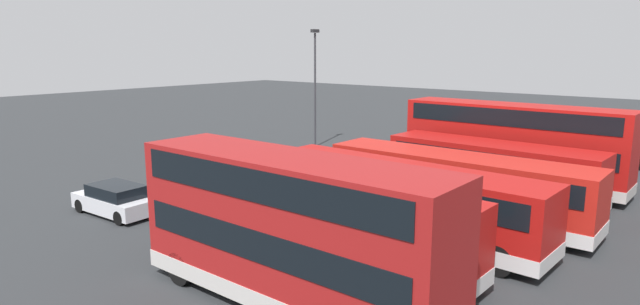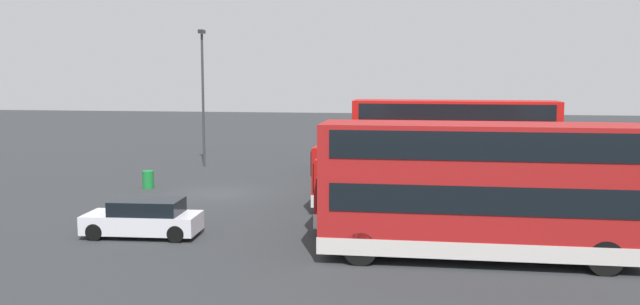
{
  "view_description": "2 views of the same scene",
  "coord_description": "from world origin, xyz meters",
  "px_view_note": "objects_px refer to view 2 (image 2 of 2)",
  "views": [
    {
      "loc": [
        21.64,
        22.24,
        7.55
      ],
      "look_at": [
        -2.33,
        2.59,
        1.47
      ],
      "focal_mm": 29.9,
      "sensor_mm": 36.0,
      "label": 1
    },
    {
      "loc": [
        33.45,
        10.47,
        6.21
      ],
      "look_at": [
        -2.06,
        4.99,
        1.97
      ],
      "focal_mm": 38.33,
      "sensor_mm": 36.0,
      "label": 2
    }
  ],
  "objects_px": {
    "car_small_green": "(144,218)",
    "box_truck_blue": "(486,134)",
    "bus_single_deck_fourth": "(465,168)",
    "bus_single_deck_third": "(462,158)",
    "lamp_post_tall": "(203,88)",
    "bus_single_deck_sixth": "(451,194)",
    "bus_double_decker_second": "(454,136)",
    "bus_double_decker_seventh": "(478,188)",
    "bus_single_deck_fifth": "(451,178)",
    "waste_bin_yellow": "(148,180)",
    "bus_single_deck_near_end": "(441,144)"
  },
  "relations": [
    {
      "from": "car_small_green",
      "to": "box_truck_blue",
      "type": "bearing_deg",
      "value": 151.29
    },
    {
      "from": "bus_single_deck_fourth",
      "to": "car_small_green",
      "type": "xyz_separation_m",
      "value": [
        9.19,
        -12.43,
        -0.92
      ]
    },
    {
      "from": "bus_single_deck_third",
      "to": "lamp_post_tall",
      "type": "bearing_deg",
      "value": -110.05
    },
    {
      "from": "bus_single_deck_fourth",
      "to": "bus_single_deck_sixth",
      "type": "height_order",
      "value": "same"
    },
    {
      "from": "bus_double_decker_second",
      "to": "bus_double_decker_seventh",
      "type": "relative_size",
      "value": 1.15
    },
    {
      "from": "box_truck_blue",
      "to": "bus_single_deck_fourth",
      "type": "bearing_deg",
      "value": -7.89
    },
    {
      "from": "bus_double_decker_second",
      "to": "bus_single_deck_fifth",
      "type": "xyz_separation_m",
      "value": [
        10.91,
        -0.53,
        -0.83
      ]
    },
    {
      "from": "bus_single_deck_fourth",
      "to": "bus_double_decker_seventh",
      "type": "distance_m",
      "value": 10.71
    },
    {
      "from": "bus_double_decker_second",
      "to": "bus_double_decker_seventh",
      "type": "bearing_deg",
      "value": 0.19
    },
    {
      "from": "bus_single_deck_fourth",
      "to": "bus_single_deck_fifth",
      "type": "distance_m",
      "value": 3.47
    },
    {
      "from": "waste_bin_yellow",
      "to": "bus_single_deck_third",
      "type": "bearing_deg",
      "value": 99.57
    },
    {
      "from": "bus_single_deck_near_end",
      "to": "waste_bin_yellow",
      "type": "distance_m",
      "value": 18.48
    },
    {
      "from": "bus_double_decker_seventh",
      "to": "lamp_post_tall",
      "type": "height_order",
      "value": "lamp_post_tall"
    },
    {
      "from": "bus_single_deck_sixth",
      "to": "lamp_post_tall",
      "type": "height_order",
      "value": "lamp_post_tall"
    },
    {
      "from": "bus_single_deck_third",
      "to": "lamp_post_tall",
      "type": "relative_size",
      "value": 1.18
    },
    {
      "from": "bus_single_deck_near_end",
      "to": "lamp_post_tall",
      "type": "height_order",
      "value": "lamp_post_tall"
    },
    {
      "from": "bus_single_deck_fifth",
      "to": "bus_double_decker_seventh",
      "type": "height_order",
      "value": "bus_double_decker_seventh"
    },
    {
      "from": "bus_double_decker_seventh",
      "to": "car_small_green",
      "type": "distance_m",
      "value": 12.47
    },
    {
      "from": "bus_double_decker_seventh",
      "to": "waste_bin_yellow",
      "type": "xyz_separation_m",
      "value": [
        -11.78,
        -16.42,
        -1.97
      ]
    },
    {
      "from": "lamp_post_tall",
      "to": "waste_bin_yellow",
      "type": "xyz_separation_m",
      "value": [
        8.81,
        -0.21,
        -4.69
      ]
    },
    {
      "from": "bus_single_deck_third",
      "to": "car_small_green",
      "type": "distance_m",
      "value": 18.13
    },
    {
      "from": "bus_single_deck_fifth",
      "to": "bus_single_deck_third",
      "type": "bearing_deg",
      "value": 173.53
    },
    {
      "from": "car_small_green",
      "to": "bus_single_deck_near_end",
      "type": "bearing_deg",
      "value": 150.14
    },
    {
      "from": "bus_single_deck_fifth",
      "to": "bus_single_deck_fourth",
      "type": "bearing_deg",
      "value": 167.28
    },
    {
      "from": "bus_single_deck_near_end",
      "to": "bus_double_decker_second",
      "type": "relative_size",
      "value": 0.92
    },
    {
      "from": "bus_single_deck_fifth",
      "to": "bus_double_decker_second",
      "type": "bearing_deg",
      "value": 177.23
    },
    {
      "from": "bus_single_deck_fifth",
      "to": "lamp_post_tall",
      "type": "bearing_deg",
      "value": -130.43
    },
    {
      "from": "bus_double_decker_second",
      "to": "bus_single_deck_fourth",
      "type": "distance_m",
      "value": 7.57
    },
    {
      "from": "bus_single_deck_third",
      "to": "bus_single_deck_fourth",
      "type": "xyz_separation_m",
      "value": [
        3.92,
        -0.06,
        0.0
      ]
    },
    {
      "from": "bus_single_deck_third",
      "to": "car_small_green",
      "type": "height_order",
      "value": "bus_single_deck_third"
    },
    {
      "from": "bus_single_deck_third",
      "to": "bus_double_decker_seventh",
      "type": "bearing_deg",
      "value": -0.95
    },
    {
      "from": "bus_single_deck_fourth",
      "to": "bus_single_deck_sixth",
      "type": "distance_m",
      "value": 7.32
    },
    {
      "from": "bus_single_deck_third",
      "to": "lamp_post_tall",
      "type": "xyz_separation_m",
      "value": [
        -6.0,
        -16.45,
        3.55
      ]
    },
    {
      "from": "bus_double_decker_second",
      "to": "bus_double_decker_seventh",
      "type": "height_order",
      "value": "same"
    },
    {
      "from": "box_truck_blue",
      "to": "bus_single_deck_fifth",
      "type": "bearing_deg",
      "value": -8.66
    },
    {
      "from": "bus_double_decker_second",
      "to": "bus_single_deck_third",
      "type": "xyz_separation_m",
      "value": [
        3.61,
        0.3,
        -0.83
      ]
    },
    {
      "from": "bus_single_deck_sixth",
      "to": "bus_single_deck_fourth",
      "type": "bearing_deg",
      "value": 172.77
    },
    {
      "from": "box_truck_blue",
      "to": "car_small_green",
      "type": "height_order",
      "value": "box_truck_blue"
    },
    {
      "from": "car_small_green",
      "to": "lamp_post_tall",
      "type": "xyz_separation_m",
      "value": [
        -19.11,
        -3.96,
        4.47
      ]
    },
    {
      "from": "car_small_green",
      "to": "lamp_post_tall",
      "type": "bearing_deg",
      "value": -168.3
    },
    {
      "from": "bus_single_deck_fifth",
      "to": "bus_double_decker_seventh",
      "type": "xyz_separation_m",
      "value": [
        7.29,
        0.59,
        0.82
      ]
    },
    {
      "from": "bus_single_deck_sixth",
      "to": "bus_double_decker_seventh",
      "type": "distance_m",
      "value": 3.59
    },
    {
      "from": "car_small_green",
      "to": "bus_double_decker_second",
      "type": "bearing_deg",
      "value": 143.88
    },
    {
      "from": "bus_single_deck_near_end",
      "to": "bus_single_deck_sixth",
      "type": "distance_m",
      "value": 18.1
    },
    {
      "from": "bus_double_decker_seventh",
      "to": "bus_single_deck_third",
      "type": "bearing_deg",
      "value": 179.05
    },
    {
      "from": "bus_double_decker_second",
      "to": "waste_bin_yellow",
      "type": "relative_size",
      "value": 12.59
    },
    {
      "from": "lamp_post_tall",
      "to": "bus_single_deck_fifth",
      "type": "bearing_deg",
      "value": 49.57
    },
    {
      "from": "bus_single_deck_fourth",
      "to": "bus_single_deck_fifth",
      "type": "relative_size",
      "value": 0.99
    },
    {
      "from": "bus_double_decker_seventh",
      "to": "bus_single_deck_sixth",
      "type": "bearing_deg",
      "value": -167.72
    },
    {
      "from": "bus_single_deck_third",
      "to": "box_truck_blue",
      "type": "xyz_separation_m",
      "value": [
        -14.16,
        2.44,
        0.09
      ]
    }
  ]
}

